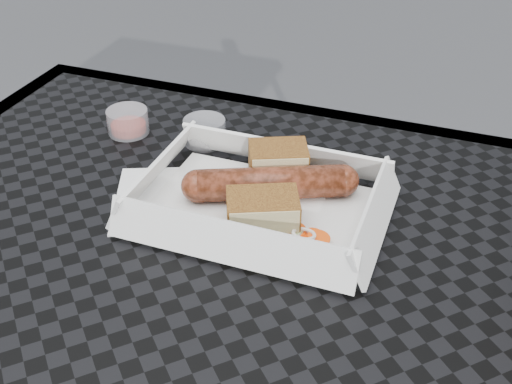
{
  "coord_description": "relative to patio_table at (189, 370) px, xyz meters",
  "views": [
    {
      "loc": [
        0.19,
        -0.34,
        1.13
      ],
      "look_at": [
        0.01,
        0.14,
        0.78
      ],
      "focal_mm": 45.0,
      "sensor_mm": 36.0,
      "label": 1
    }
  ],
  "objects": [
    {
      "name": "veg_garnish",
      "position": [
        0.07,
        0.11,
        0.08
      ],
      "size": [
        0.03,
        0.03,
        0.0
      ],
      "color": "#FF4F0B",
      "rests_on": "food_tray"
    },
    {
      "name": "bratwurst",
      "position": [
        0.02,
        0.18,
        0.1
      ],
      "size": [
        0.17,
        0.1,
        0.03
      ],
      "rotation": [
        0.0,
        0.0,
        0.42
      ],
      "color": "maroon",
      "rests_on": "food_tray"
    },
    {
      "name": "patio_table",
      "position": [
        0.0,
        0.0,
        0.0
      ],
      "size": [
        0.8,
        0.8,
        0.74
      ],
      "color": "black",
      "rests_on": "ground"
    },
    {
      "name": "bread_far",
      "position": [
        0.02,
        0.13,
        0.1
      ],
      "size": [
        0.08,
        0.07,
        0.04
      ],
      "primitive_type": "cube",
      "rotation": [
        0.0,
        0.0,
        0.42
      ],
      "color": "brown",
      "rests_on": "food_tray"
    },
    {
      "name": "napkin",
      "position": [
        -0.08,
        0.14,
        0.08
      ],
      "size": [
        0.16,
        0.16,
        0.0
      ],
      "primitive_type": "cube",
      "rotation": [
        0.0,
        0.0,
        0.4
      ],
      "color": "white",
      "rests_on": "patio_table"
    },
    {
      "name": "food_tray",
      "position": [
        0.01,
        0.15,
        0.08
      ],
      "size": [
        0.22,
        0.15,
        0.0
      ],
      "primitive_type": "cube",
      "color": "white",
      "rests_on": "patio_table"
    },
    {
      "name": "condiment_cup_empty",
      "position": [
        -0.1,
        0.26,
        0.09
      ],
      "size": [
        0.05,
        0.05,
        0.03
      ],
      "primitive_type": "cylinder",
      "color": "silver",
      "rests_on": "patio_table"
    },
    {
      "name": "condiment_cup_sauce",
      "position": [
        -0.2,
        0.25,
        0.09
      ],
      "size": [
        0.05,
        0.05,
        0.03
      ],
      "primitive_type": "cylinder",
      "color": "maroon",
      "rests_on": "patio_table"
    },
    {
      "name": "bread_near",
      "position": [
        0.01,
        0.21,
        0.1
      ],
      "size": [
        0.07,
        0.07,
        0.04
      ],
      "primitive_type": "cube",
      "rotation": [
        0.0,
        0.0,
        0.42
      ],
      "color": "brown",
      "rests_on": "food_tray"
    }
  ]
}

